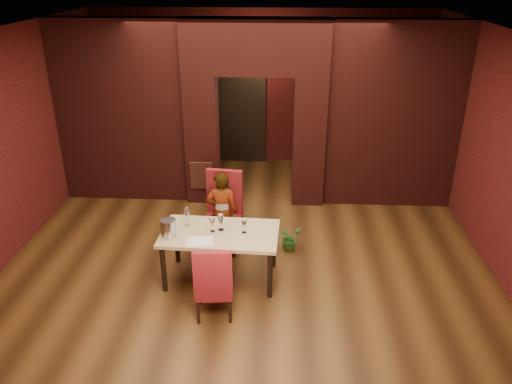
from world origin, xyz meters
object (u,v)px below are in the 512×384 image
dining_table (221,255)px  wine_glass_b (221,222)px  potted_plant (289,238)px  wine_bucket (168,228)px  chair_far (222,213)px  water_bottle (187,216)px  person_seated (222,213)px  wine_glass_c (244,226)px  wine_glass_a (212,225)px  chair_near (214,279)px

dining_table → wine_glass_b: 0.48m
dining_table → potted_plant: (0.95, 0.83, -0.17)m
wine_bucket → potted_plant: bearing=31.6°
chair_far → water_bottle: 0.81m
person_seated → wine_glass_c: person_seated is taller
wine_glass_a → chair_far: bearing=88.6°
person_seated → wine_glass_a: person_seated is taller
person_seated → wine_glass_a: size_ratio=6.65×
person_seated → wine_glass_c: size_ratio=6.94×
wine_glass_c → water_bottle: size_ratio=0.65×
chair_near → wine_glass_c: bearing=-117.9°
wine_glass_a → water_bottle: bearing=158.0°
person_seated → wine_glass_a: (-0.04, -0.72, 0.19)m
wine_glass_b → wine_bucket: (-0.66, -0.21, 0.01)m
dining_table → chair_far: size_ratio=1.30×
wine_glass_c → wine_bucket: wine_bucket is taller
wine_bucket → dining_table: bearing=13.4°
wine_glass_a → wine_bucket: bearing=-163.0°
dining_table → water_bottle: bearing=163.0°
wine_bucket → water_bottle: bearing=59.3°
chair_far → wine_bucket: size_ratio=4.86×
person_seated → wine_bucket: size_ratio=5.21×
dining_table → person_seated: size_ratio=1.21×
dining_table → chair_near: bearing=-86.7°
potted_plant → chair_near: bearing=-120.4°
wine_glass_a → water_bottle: 0.40m
person_seated → wine_glass_c: (0.39, -0.73, 0.18)m
person_seated → potted_plant: size_ratio=3.31×
chair_near → water_bottle: bearing=-68.4°
wine_glass_a → person_seated: bearing=87.2°
water_bottle → chair_near: bearing=-62.7°
chair_near → person_seated: size_ratio=0.78×
person_seated → water_bottle: (-0.40, -0.58, 0.23)m
wine_glass_b → potted_plant: (0.94, 0.77, -0.65)m
chair_near → person_seated: 1.51m
chair_near → water_bottle: (-0.48, 0.93, 0.37)m
chair_near → wine_bucket: size_ratio=4.08×
wine_glass_c → water_bottle: water_bottle is taller
chair_near → wine_glass_b: 0.89m
person_seated → wine_bucket: person_seated is taller
dining_table → chair_near: 0.78m
wine_glass_c → wine_bucket: (-0.98, -0.16, 0.03)m
dining_table → person_seated: person_seated is taller
chair_far → person_seated: 0.09m
dining_table → wine_glass_b: wine_glass_b is taller
person_seated → wine_bucket: (-0.59, -0.89, 0.21)m
person_seated → water_bottle: size_ratio=4.53×
wine_bucket → water_bottle: size_ratio=0.87×
chair_near → chair_far: bearing=-92.4°
wine_glass_c → dining_table: bearing=-179.2°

